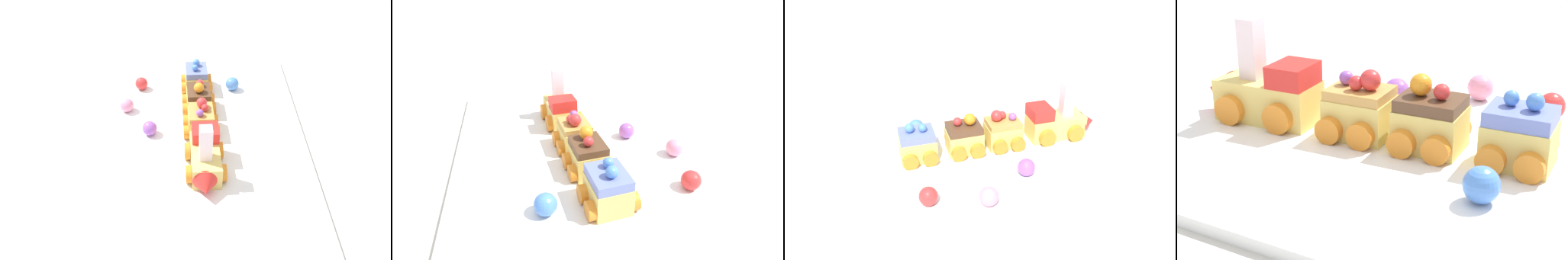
# 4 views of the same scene
# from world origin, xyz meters

# --- Properties ---
(ground_plane) EXTENTS (10.00, 10.00, 0.00)m
(ground_plane) POSITION_xyz_m (0.00, 0.00, 0.00)
(ground_plane) COLOR beige
(display_board) EXTENTS (0.61, 0.40, 0.01)m
(display_board) POSITION_xyz_m (0.00, 0.00, 0.01)
(display_board) COLOR white
(display_board) RESTS_ON ground_plane
(cake_train_locomotive) EXTENTS (0.14, 0.08, 0.11)m
(cake_train_locomotive) POSITION_xyz_m (0.12, -0.00, 0.04)
(cake_train_locomotive) COLOR #EACC66
(cake_train_locomotive) RESTS_ON display_board
(cake_car_caramel) EXTENTS (0.07, 0.08, 0.07)m
(cake_car_caramel) POSITION_xyz_m (0.00, -0.01, 0.04)
(cake_car_caramel) COLOR #EACC66
(cake_car_caramel) RESTS_ON display_board
(cake_car_chocolate) EXTENTS (0.07, 0.08, 0.07)m
(cake_car_chocolate) POSITION_xyz_m (-0.08, -0.01, 0.04)
(cake_car_chocolate) COLOR #EACC66
(cake_car_chocolate) RESTS_ON display_board
(cake_car_blueberry) EXTENTS (0.07, 0.08, 0.07)m
(cake_car_blueberry) POSITION_xyz_m (-0.16, -0.02, 0.04)
(cake_car_blueberry) COLOR #EACC66
(cake_car_blueberry) RESTS_ON display_board
(gumball_red) EXTENTS (0.03, 0.03, 0.03)m
(gumball_red) POSITION_xyz_m (-0.16, -0.15, 0.03)
(gumball_red) COLOR red
(gumball_red) RESTS_ON display_board
(gumball_pink) EXTENTS (0.03, 0.03, 0.03)m
(gumball_pink) POSITION_xyz_m (-0.07, -0.17, 0.03)
(gumball_pink) COLOR pink
(gumball_pink) RESTS_ON display_board
(gumball_purple) EXTENTS (0.03, 0.03, 0.03)m
(gumball_purple) POSITION_xyz_m (0.01, -0.11, 0.03)
(gumball_purple) COLOR #9956C6
(gumball_purple) RESTS_ON display_board
(gumball_blue) EXTENTS (0.03, 0.03, 0.03)m
(gumball_blue) POSITION_xyz_m (-0.16, 0.07, 0.03)
(gumball_blue) COLOR #4C84E0
(gumball_blue) RESTS_ON display_board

